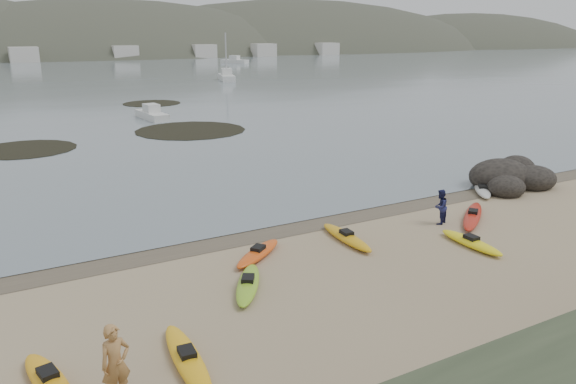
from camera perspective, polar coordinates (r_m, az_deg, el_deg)
ground at (r=25.03m, az=0.00°, el=-3.30°), size 600.00×600.00×0.00m
wet_sand at (r=24.78m, az=0.34°, el=-3.49°), size 60.00×60.00×0.00m
kayaks at (r=21.46m, az=6.48°, el=-6.33°), size 24.12×10.72×0.34m
person_west at (r=14.03m, az=-17.12°, el=-16.32°), size 0.78×0.59×1.94m
person_east at (r=25.76m, az=15.21°, el=-1.47°), size 0.94×0.85×1.58m
rock_cluster at (r=33.43m, az=21.64°, el=1.00°), size 5.37×3.96×1.86m
kelp_mats at (r=52.16m, az=-14.67°, el=6.48°), size 22.38×28.13×0.04m
moored_boats at (r=100.78m, az=-23.23°, el=10.47°), size 90.50×88.40×1.33m
far_hills at (r=221.82m, az=-16.25°, el=9.26°), size 550.00×135.00×80.00m
far_town at (r=166.59m, az=-24.03°, el=12.64°), size 199.00×5.00×4.00m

